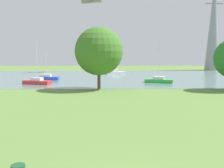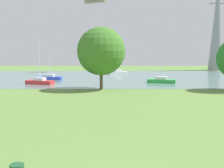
{
  "view_description": "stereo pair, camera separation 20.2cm",
  "coord_description": "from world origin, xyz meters",
  "px_view_note": "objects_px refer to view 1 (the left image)",
  "views": [
    {
      "loc": [
        -0.89,
        -8.91,
        5.17
      ],
      "look_at": [
        -0.58,
        14.27,
        2.53
      ],
      "focal_mm": 43.77,
      "sensor_mm": 36.0,
      "label": 1
    },
    {
      "loc": [
        -0.69,
        -8.91,
        5.17
      ],
      "look_at": [
        -0.58,
        14.27,
        2.53
      ],
      "focal_mm": 43.77,
      "sensor_mm": 36.0,
      "label": 2
    }
  ],
  "objects_px": {
    "light_aircraft": "(92,0)",
    "tree_west_near": "(99,51)",
    "electricity_pylon": "(214,23)",
    "sailboat_red": "(37,81)",
    "sailboat_blue": "(46,78)",
    "sailboat_green": "(159,80)",
    "sailboat_white": "(115,72)"
  },
  "relations": [
    {
      "from": "sailboat_white",
      "to": "light_aircraft",
      "type": "relative_size",
      "value": 0.74
    },
    {
      "from": "sailboat_red",
      "to": "tree_west_near",
      "type": "relative_size",
      "value": 0.84
    },
    {
      "from": "sailboat_green",
      "to": "sailboat_blue",
      "type": "distance_m",
      "value": 21.43
    },
    {
      "from": "sailboat_red",
      "to": "sailboat_green",
      "type": "relative_size",
      "value": 0.97
    },
    {
      "from": "tree_west_near",
      "to": "electricity_pylon",
      "type": "height_order",
      "value": "electricity_pylon"
    },
    {
      "from": "tree_west_near",
      "to": "electricity_pylon",
      "type": "relative_size",
      "value": 0.31
    },
    {
      "from": "tree_west_near",
      "to": "light_aircraft",
      "type": "height_order",
      "value": "light_aircraft"
    },
    {
      "from": "sailboat_white",
      "to": "tree_west_near",
      "type": "xyz_separation_m",
      "value": [
        -3.02,
        -27.78,
        4.96
      ]
    },
    {
      "from": "sailboat_red",
      "to": "electricity_pylon",
      "type": "relative_size",
      "value": 0.26
    },
    {
      "from": "sailboat_white",
      "to": "tree_west_near",
      "type": "relative_size",
      "value": 0.66
    },
    {
      "from": "sailboat_red",
      "to": "sailboat_blue",
      "type": "bearing_deg",
      "value": 90.92
    },
    {
      "from": "sailboat_red",
      "to": "tree_west_near",
      "type": "xyz_separation_m",
      "value": [
        10.5,
        -6.53,
        4.95
      ]
    },
    {
      "from": "tree_west_near",
      "to": "light_aircraft",
      "type": "xyz_separation_m",
      "value": [
        -3.01,
        36.67,
        13.81
      ]
    },
    {
      "from": "sailboat_green",
      "to": "sailboat_blue",
      "type": "bearing_deg",
      "value": 165.41
    },
    {
      "from": "sailboat_blue",
      "to": "light_aircraft",
      "type": "xyz_separation_m",
      "value": [
        7.6,
        22.82,
        18.78
      ]
    },
    {
      "from": "sailboat_green",
      "to": "tree_west_near",
      "type": "height_order",
      "value": "tree_west_near"
    },
    {
      "from": "sailboat_blue",
      "to": "light_aircraft",
      "type": "height_order",
      "value": "light_aircraft"
    },
    {
      "from": "sailboat_blue",
      "to": "electricity_pylon",
      "type": "bearing_deg",
      "value": 34.38
    },
    {
      "from": "sailboat_red",
      "to": "electricity_pylon",
      "type": "distance_m",
      "value": 58.45
    },
    {
      "from": "electricity_pylon",
      "to": "light_aircraft",
      "type": "xyz_separation_m",
      "value": [
        -35.69,
        -6.8,
        5.06
      ]
    },
    {
      "from": "electricity_pylon",
      "to": "light_aircraft",
      "type": "relative_size",
      "value": 3.62
    },
    {
      "from": "light_aircraft",
      "to": "tree_west_near",
      "type": "bearing_deg",
      "value": -85.3
    },
    {
      "from": "light_aircraft",
      "to": "sailboat_white",
      "type": "bearing_deg",
      "value": -55.8
    },
    {
      "from": "sailboat_red",
      "to": "light_aircraft",
      "type": "xyz_separation_m",
      "value": [
        7.48,
        30.14,
        18.76
      ]
    },
    {
      "from": "sailboat_white",
      "to": "sailboat_green",
      "type": "bearing_deg",
      "value": -69.84
    },
    {
      "from": "sailboat_green",
      "to": "sailboat_blue",
      "type": "height_order",
      "value": "sailboat_green"
    },
    {
      "from": "sailboat_blue",
      "to": "light_aircraft",
      "type": "relative_size",
      "value": 0.71
    },
    {
      "from": "electricity_pylon",
      "to": "sailboat_blue",
      "type": "bearing_deg",
      "value": -145.62
    },
    {
      "from": "sailboat_blue",
      "to": "light_aircraft",
      "type": "distance_m",
      "value": 30.51
    },
    {
      "from": "sailboat_red",
      "to": "tree_west_near",
      "type": "height_order",
      "value": "tree_west_near"
    },
    {
      "from": "tree_west_near",
      "to": "sailboat_green",
      "type": "bearing_deg",
      "value": 39.86
    },
    {
      "from": "sailboat_blue",
      "to": "light_aircraft",
      "type": "bearing_deg",
      "value": 71.57
    }
  ]
}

